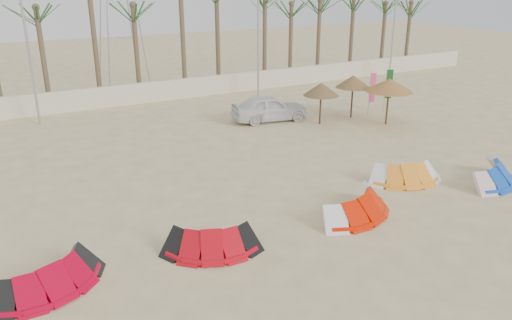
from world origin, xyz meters
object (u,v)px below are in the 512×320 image
kite_red_left (46,272)px  car (270,108)px  kite_red_mid (207,237)px  parasol_right (353,82)px  kite_red_right (351,202)px  kite_orange (401,171)px  parasol_left (321,89)px  parasol_mid (389,85)px  kite_blue (487,171)px

kite_red_left → car: car is taller
kite_red_left → kite_red_mid: size_ratio=1.06×
parasol_right → kite_red_right: bearing=-129.4°
kite_red_mid → kite_orange: same height
car → kite_red_right: bearing=172.4°
kite_red_right → parasol_left: size_ratio=1.60×
parasol_left → parasol_mid: parasol_mid is taller
kite_red_left → parasol_right: bearing=27.3°
kite_red_right → kite_blue: size_ratio=1.04×
kite_red_right → parasol_mid: bearing=41.2°
kite_red_right → parasol_right: (8.03, 9.78, 1.69)m
kite_blue → parasol_left: parasol_left is taller
kite_red_left → kite_blue: same height
kite_red_right → kite_orange: (3.60, 1.31, -0.00)m
kite_orange → car: (-0.07, 10.21, 0.32)m
parasol_left → parasol_mid: size_ratio=0.89×
parasol_mid → kite_blue: bearing=-105.0°
parasol_right → car: (-4.50, 1.73, -1.38)m
kite_red_mid → parasol_mid: (14.19, 7.54, 1.79)m
kite_red_left → parasol_left: size_ratio=1.51×
kite_red_left → parasol_mid: (18.70, 7.19, 1.78)m
kite_red_left → parasol_mid: bearing=21.0°
kite_red_mid → car: car is taller
parasol_left → car: bearing=137.2°
parasol_mid → car: bearing=144.3°
kite_red_right → kite_orange: same height
kite_red_left → kite_red_right: 9.90m
kite_red_mid → parasol_right: size_ratio=1.33×
parasol_right → kite_red_left: bearing=-152.7°
parasol_mid → parasol_left: bearing=149.8°
kite_red_right → car: (3.53, 11.51, 0.32)m
kite_red_left → kite_red_right: same height
kite_blue → parasol_mid: bearing=75.0°
kite_red_left → kite_red_right: size_ratio=0.94×
kite_red_right → parasol_mid: size_ratio=1.43×
parasol_mid → parasol_right: parasol_mid is taller
kite_red_right → parasol_mid: parasol_mid is taller
car → kite_blue: bearing=-155.9°
parasol_mid → kite_red_mid: bearing=-152.0°
kite_blue → parasol_right: size_ratio=1.44×
kite_red_right → parasol_left: bearing=59.5°
kite_blue → car: car is taller
kite_orange → parasol_right: 9.71m
kite_orange → parasol_left: parasol_left is taller
kite_blue → kite_red_mid: bearing=177.4°
kite_red_right → parasol_right: size_ratio=1.50×
parasol_mid → kite_red_left: bearing=-159.0°
kite_red_left → parasol_left: (15.52, 9.04, 1.55)m
kite_blue → parasol_left: size_ratio=1.53×
kite_red_mid → parasol_right: bearing=35.6°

